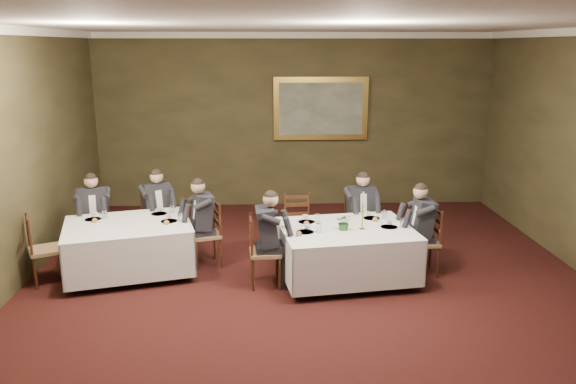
{
  "coord_description": "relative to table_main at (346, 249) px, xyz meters",
  "views": [
    {
      "loc": [
        -0.61,
        -6.39,
        3.25
      ],
      "look_at": [
        -0.27,
        1.61,
        1.15
      ],
      "focal_mm": 35.0,
      "sensor_mm": 36.0,
      "label": 1
    }
  ],
  "objects": [
    {
      "name": "centerpiece",
      "position": [
        -0.05,
        -0.07,
        0.44
      ],
      "size": [
        0.27,
        0.25,
        0.25
      ],
      "primitive_type": "imported",
      "rotation": [
        0.0,
        0.0,
        -0.28
      ],
      "color": "#2D5926",
      "rests_on": "table_main"
    },
    {
      "name": "chair_main_backleft",
      "position": [
        -0.62,
        0.87,
        -0.17
      ],
      "size": [
        0.48,
        0.46,
        1.0
      ],
      "rotation": [
        0.0,
        0.0,
        3.25
      ],
      "color": "olive",
      "rests_on": "ground"
    },
    {
      "name": "chair_sec_backright",
      "position": [
        -2.9,
        1.34,
        -0.17
      ],
      "size": [
        0.59,
        0.58,
        1.0
      ],
      "rotation": [
        0.0,
        0.0,
        3.65
      ],
      "color": "olive",
      "rests_on": "ground"
    },
    {
      "name": "chair_sec_backleft",
      "position": [
        -3.82,
        1.1,
        -0.17
      ],
      "size": [
        0.51,
        0.49,
        1.0
      ],
      "rotation": [
        0.0,
        0.0,
        3.33
      ],
      "color": "olive",
      "rests_on": "ground"
    },
    {
      "name": "ground",
      "position": [
        -0.53,
        -1.05,
        -0.45
      ],
      "size": [
        10.0,
        10.0,
        0.0
      ],
      "primitive_type": "plane",
      "color": "black",
      "rests_on": "ground"
    },
    {
      "name": "diner_main_backright",
      "position": [
        0.36,
        1.0,
        0.06
      ],
      "size": [
        0.47,
        0.54,
        1.35
      ],
      "rotation": [
        0.0,
        0.0,
        3.3
      ],
      "color": "black",
      "rests_on": "chair_main_backright"
    },
    {
      "name": "candlestick",
      "position": [
        0.21,
        -0.05,
        0.52
      ],
      "size": [
        0.08,
        0.08,
        0.55
      ],
      "color": "#B59337",
      "rests_on": "table_main"
    },
    {
      "name": "chair_main_endleft",
      "position": [
        -1.16,
        -0.16,
        -0.17
      ],
      "size": [
        0.45,
        0.47,
        1.0
      ],
      "rotation": [
        0.0,
        0.0,
        -1.5
      ],
      "color": "olive",
      "rests_on": "ground"
    },
    {
      "name": "table_main",
      "position": [
        0.0,
        0.0,
        0.0
      ],
      "size": [
        2.02,
        1.64,
        0.67
      ],
      "rotation": [
        0.0,
        0.0,
        0.14
      ],
      "color": "black",
      "rests_on": "ground"
    },
    {
      "name": "chair_sec_endleft",
      "position": [
        -4.21,
        0.05,
        -0.17
      ],
      "size": [
        0.57,
        0.58,
        1.0
      ],
      "rotation": [
        0.0,
        0.0,
        -1.12
      ],
      "color": "olive",
      "rests_on": "ground"
    },
    {
      "name": "diner_sec_backright",
      "position": [
        -2.89,
        1.33,
        0.06
      ],
      "size": [
        0.58,
        0.61,
        1.35
      ],
      "rotation": [
        0.0,
        0.0,
        3.65
      ],
      "color": "black",
      "rests_on": "chair_sec_backright"
    },
    {
      "name": "crown_molding",
      "position": [
        -0.53,
        -1.05,
        2.99
      ],
      "size": [
        8.0,
        10.0,
        0.12
      ],
      "color": "white",
      "rests_on": "back_wall"
    },
    {
      "name": "diner_sec_endright",
      "position": [
        -2.05,
        0.62,
        0.06
      ],
      "size": [
        0.58,
        0.53,
        1.35
      ],
      "rotation": [
        0.0,
        0.0,
        1.88
      ],
      "color": "black",
      "rests_on": "chair_sec_endright"
    },
    {
      "name": "chair_main_backright",
      "position": [
        0.36,
        1.01,
        -0.17
      ],
      "size": [
        0.5,
        0.48,
        1.0
      ],
      "rotation": [
        0.0,
        0.0,
        3.3
      ],
      "color": "olive",
      "rests_on": "ground"
    },
    {
      "name": "table_second",
      "position": [
        -3.13,
        0.34,
        -0.0
      ],
      "size": [
        2.06,
        1.76,
        0.67
      ],
      "rotation": [
        0.0,
        0.0,
        0.25
      ],
      "color": "black",
      "rests_on": "ground"
    },
    {
      "name": "place_setting_table_main",
      "position": [
        -0.49,
        0.34,
        0.35
      ],
      "size": [
        0.33,
        0.31,
        0.14
      ],
      "color": "white",
      "rests_on": "table_main"
    },
    {
      "name": "painting",
      "position": [
        0.0,
        3.89,
        1.56
      ],
      "size": [
        1.9,
        0.09,
        1.26
      ],
      "color": "tan",
      "rests_on": "back_wall"
    },
    {
      "name": "place_setting_table_second",
      "position": [
        -3.63,
        0.6,
        0.35
      ],
      "size": [
        0.33,
        0.31,
        0.14
      ],
      "color": "white",
      "rests_on": "table_second"
    },
    {
      "name": "back_wall",
      "position": [
        -0.53,
        3.95,
        1.3
      ],
      "size": [
        8.0,
        0.1,
        3.5
      ],
      "primitive_type": "cube",
      "color": "#2F2A17",
      "rests_on": "ground"
    },
    {
      "name": "diner_sec_backleft",
      "position": [
        -3.81,
        1.09,
        0.06
      ],
      "size": [
        0.48,
        0.55,
        1.35
      ],
      "rotation": [
        0.0,
        0.0,
        3.33
      ],
      "color": "black",
      "rests_on": "chair_sec_backleft"
    },
    {
      "name": "chair_sec_endright",
      "position": [
        -2.04,
        0.62,
        -0.17
      ],
      "size": [
        0.53,
        0.55,
        1.0
      ],
      "rotation": [
        0.0,
        0.0,
        1.88
      ],
      "color": "olive",
      "rests_on": "ground"
    },
    {
      "name": "diner_main_endright",
      "position": [
        1.15,
        0.16,
        0.06
      ],
      "size": [
        0.49,
        0.42,
        1.35
      ],
      "rotation": [
        0.0,
        0.0,
        1.58
      ],
      "color": "black",
      "rests_on": "chair_main_endright"
    },
    {
      "name": "chair_main_endright",
      "position": [
        1.16,
        0.16,
        -0.17
      ],
      "size": [
        0.43,
        0.45,
        1.0
      ],
      "rotation": [
        0.0,
        0.0,
        1.58
      ],
      "color": "olive",
      "rests_on": "ground"
    },
    {
      "name": "ceiling",
      "position": [
        -0.53,
        -1.05,
        3.05
      ],
      "size": [
        8.0,
        10.0,
        0.1
      ],
      "primitive_type": "cube",
      "color": "silver",
      "rests_on": "back_wall"
    },
    {
      "name": "diner_main_endleft",
      "position": [
        -1.15,
        -0.16,
        0.06
      ],
      "size": [
        0.51,
        0.44,
        1.35
      ],
      "rotation": [
        0.0,
        0.0,
        -1.5
      ],
      "color": "black",
      "rests_on": "chair_main_endleft"
    }
  ]
}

